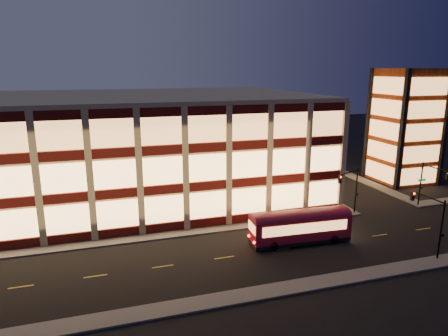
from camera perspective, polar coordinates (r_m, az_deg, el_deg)
name	(u,v)px	position (r m, az deg, el deg)	size (l,w,h in m)	color
ground	(173,238)	(44.27, -7.36, -9.95)	(200.00, 200.00, 0.00)	black
sidewalk_office_south	(144,238)	(44.81, -11.43, -9.72)	(54.00, 2.00, 0.15)	#514F4C
sidewalk_office_east	(292,180)	(66.64, 9.75, -1.73)	(2.00, 30.00, 0.15)	#514F4C
sidewalk_tower_west	(350,175)	(72.21, 17.56, -0.97)	(2.00, 30.00, 0.15)	#514F4C
sidewalk_near	(202,303)	(32.98, -3.13, -18.70)	(100.00, 2.00, 0.15)	#514F4C
office_building	(129,146)	(57.98, -13.40, 3.03)	(50.45, 30.45, 14.50)	tan
stair_tower	(405,126)	(70.33, 24.45, 5.47)	(8.60, 8.60, 18.00)	#8C3814
traffic_signal_far	(350,184)	(51.36, 17.62, -2.24)	(3.79, 1.87, 6.00)	black
traffic_signal_right	(430,179)	(57.87, 27.34, -1.39)	(1.20, 4.37, 6.00)	black
traffic_signal_near	(430,214)	(43.99, 27.40, -5.86)	(0.32, 4.45, 6.00)	black
trolley_bus	(300,225)	(42.99, 10.81, -7.96)	(10.72, 3.24, 3.59)	maroon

